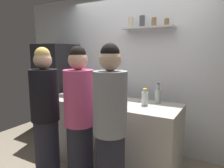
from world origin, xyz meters
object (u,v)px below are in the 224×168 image
object	(u,v)px
refrigerator	(58,92)
person_grey_hoodie	(110,129)
wine_bottle_pale_glass	(158,95)
person_pink_top	(80,121)
baking_pan	(72,95)
person_blonde	(46,117)
water_bottle_plastic	(145,98)
utensil_holder	(102,96)
wine_bottle_amber_glass	(56,91)

from	to	relation	value
refrigerator	person_grey_hoodie	distance (m)	2.10
wine_bottle_pale_glass	person_pink_top	world-z (taller)	person_pink_top
baking_pan	person_pink_top	bearing A→B (deg)	-44.39
person_blonde	person_grey_hoodie	bearing A→B (deg)	-68.16
person_blonde	water_bottle_plastic	bearing A→B (deg)	-30.20
wine_bottle_pale_glass	person_pink_top	xyz separation A→B (m)	(-0.63, -0.92, -0.19)
baking_pan	utensil_holder	bearing A→B (deg)	6.37
person_blonde	baking_pan	bearing A→B (deg)	35.74
wine_bottle_amber_glass	person_grey_hoodie	size ratio (longest dim) A/B	0.20
baking_pan	person_pink_top	size ratio (longest dim) A/B	0.20
utensil_holder	person_pink_top	xyz separation A→B (m)	(0.12, -0.69, -0.15)
wine_bottle_amber_glass	wine_bottle_pale_glass	world-z (taller)	wine_bottle_amber_glass
refrigerator	person_pink_top	world-z (taller)	refrigerator
wine_bottle_pale_glass	water_bottle_plastic	world-z (taller)	wine_bottle_pale_glass
wine_bottle_amber_glass	water_bottle_plastic	size ratio (longest dim) A/B	1.54
utensil_holder	baking_pan	bearing A→B (deg)	-173.63
wine_bottle_amber_glass	person_grey_hoodie	distance (m)	1.30
water_bottle_plastic	person_pink_top	bearing A→B (deg)	-126.60
wine_bottle_amber_glass	person_pink_top	world-z (taller)	person_pink_top
person_grey_hoodie	person_pink_top	size ratio (longest dim) A/B	1.01
water_bottle_plastic	person_grey_hoodie	distance (m)	0.80
refrigerator	utensil_holder	size ratio (longest dim) A/B	8.23
refrigerator	wine_bottle_amber_glass	xyz separation A→B (m)	(0.59, -0.63, 0.18)
water_bottle_plastic	wine_bottle_amber_glass	bearing A→B (deg)	-166.49
wine_bottle_pale_glass	person_blonde	world-z (taller)	person_blonde
water_bottle_plastic	utensil_holder	bearing A→B (deg)	-178.70
person_grey_hoodie	person_blonde	size ratio (longest dim) A/B	1.02
refrigerator	water_bottle_plastic	xyz separation A→B (m)	(1.86, -0.33, 0.15)
utensil_holder	water_bottle_plastic	bearing A→B (deg)	1.30
person_pink_top	wine_bottle_amber_glass	bearing A→B (deg)	-15.87
utensil_holder	wine_bottle_amber_glass	distance (m)	0.70
person_blonde	person_pink_top	size ratio (longest dim) A/B	0.99
person_blonde	person_pink_top	xyz separation A→B (m)	(0.47, 0.07, 0.01)
baking_pan	person_grey_hoodie	world-z (taller)	person_grey_hoodie
utensil_holder	person_grey_hoodie	bearing A→B (deg)	-53.19
wine_bottle_pale_glass	person_blonde	xyz separation A→B (m)	(-1.10, -0.98, -0.20)
refrigerator	wine_bottle_amber_glass	world-z (taller)	refrigerator
utensil_holder	water_bottle_plastic	size ratio (longest dim) A/B	0.96
person_blonde	refrigerator	bearing A→B (deg)	60.23
wine_bottle_amber_glass	person_pink_top	xyz separation A→B (m)	(0.75, -0.40, -0.22)
refrigerator	person_pink_top	size ratio (longest dim) A/B	1.04
wine_bottle_amber_glass	refrigerator	bearing A→B (deg)	133.02
wine_bottle_amber_glass	utensil_holder	bearing A→B (deg)	24.86
utensil_holder	person_blonde	world-z (taller)	person_blonde
person_grey_hoodie	person_blonde	world-z (taller)	person_grey_hoodie
baking_pan	person_blonde	bearing A→B (deg)	-76.24
utensil_holder	water_bottle_plastic	world-z (taller)	water_bottle_plastic
baking_pan	utensil_holder	world-z (taller)	utensil_holder
baking_pan	wine_bottle_amber_glass	bearing A→B (deg)	-114.35
baking_pan	wine_bottle_amber_glass	distance (m)	0.28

